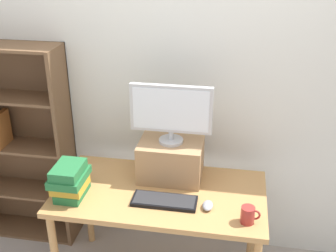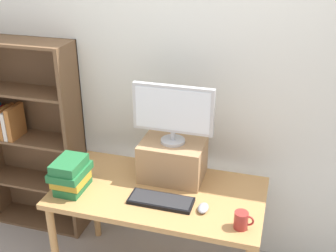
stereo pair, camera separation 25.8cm
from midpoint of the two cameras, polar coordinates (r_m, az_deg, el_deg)
The scene contains 9 objects.
back_wall at distance 2.95m, azimuth 4.25°, elevation 5.73°, with size 7.00×0.08×2.60m.
desk at distance 2.79m, azimuth 1.45°, elevation -10.20°, with size 1.35×0.72×0.75m.
bookshelf_unit at distance 3.45m, azimuth -16.54°, elevation -1.16°, with size 0.82×0.28×1.57m.
riser_box at distance 2.82m, azimuth 3.28°, elevation -4.62°, with size 0.42×0.31×0.26m.
computer_monitor at distance 2.66m, azimuth 3.46°, elevation 1.89°, with size 0.53×0.16×0.39m.
keyboard at distance 2.63m, azimuth 1.90°, elevation -10.14°, with size 0.40×0.16×0.02m.
computer_mouse at distance 2.58m, azimuth 7.71°, elevation -11.04°, with size 0.06×0.10×0.04m.
book_stack at distance 2.73m, azimuth -10.43°, elevation -6.58°, with size 0.20×0.26×0.22m.
coffee_mug at distance 2.47m, azimuth 12.97°, elevation -12.44°, with size 0.11×0.08×0.10m.
Camera 2 is at (0.69, -2.17, 2.29)m, focal length 45.00 mm.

